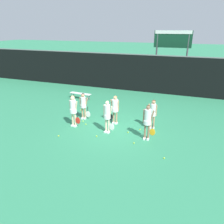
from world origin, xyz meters
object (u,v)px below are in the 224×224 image
object	(u,v)px
scoreboard	(172,45)
tennis_ball_2	(134,143)
player_1	(107,115)
player_4	(115,107)
bench_courtside	(80,94)
player_5	(153,112)
tennis_ball_3	(83,121)
tennis_ball_6	(97,136)
tennis_ball_5	(86,124)
tennis_ball_7	(164,158)
tennis_ball_0	(81,110)
tennis_ball_1	(128,132)
player_0	(73,108)
tennis_ball_4	(140,129)
player_2	(148,120)
player_3	(83,104)
tennis_ball_8	(59,136)

from	to	relation	value
scoreboard	tennis_ball_2	world-z (taller)	scoreboard
player_1	player_4	world-z (taller)	player_1
bench_courtside	player_4	xyz separation A→B (m)	(4.08, -3.44, 0.60)
player_5	tennis_ball_3	bearing A→B (deg)	-169.03
tennis_ball_6	tennis_ball_5	bearing A→B (deg)	136.44
tennis_ball_3	tennis_ball_7	distance (m)	5.57
player_5	tennis_ball_7	world-z (taller)	player_5
player_5	tennis_ball_0	size ratio (longest dim) A/B	24.12
tennis_ball_7	player_1	bearing A→B (deg)	155.27
tennis_ball_1	player_0	bearing A→B (deg)	-175.20
player_4	tennis_ball_0	bearing A→B (deg)	168.26
player_5	tennis_ball_6	world-z (taller)	player_5
player_0	tennis_ball_7	bearing A→B (deg)	-8.29
tennis_ball_3	player_0	bearing A→B (deg)	-102.89
player_4	tennis_ball_4	size ratio (longest dim) A/B	24.29
tennis_ball_0	tennis_ball_6	world-z (taller)	same
tennis_ball_3	tennis_ball_6	distance (m)	2.13
player_4	tennis_ball_7	world-z (taller)	player_4
player_0	player_5	world-z (taller)	player_0
player_2	tennis_ball_1	bearing A→B (deg)	158.16
player_3	tennis_ball_6	xyz separation A→B (m)	(1.70, -1.91, -0.91)
tennis_ball_1	tennis_ball_8	xyz separation A→B (m)	(-3.24, -1.65, 0.00)
scoreboard	player_4	bearing A→B (deg)	-103.52
scoreboard	tennis_ball_7	distance (m)	11.79
player_4	tennis_ball_6	distance (m)	2.15
player_2	tennis_ball_4	xyz separation A→B (m)	(-0.55, 0.92, -1.04)
tennis_ball_0	player_0	bearing A→B (deg)	-70.01
player_5	tennis_ball_3	distance (m)	4.15
player_2	tennis_ball_3	bearing A→B (deg)	164.95
tennis_ball_2	player_1	bearing A→B (deg)	158.06
player_3	player_5	xyz separation A→B (m)	(4.16, 0.08, 0.02)
tennis_ball_2	player_2	bearing A→B (deg)	54.17
player_2	tennis_ball_2	size ratio (longest dim) A/B	27.25
player_1	tennis_ball_3	xyz separation A→B (m)	(-1.89, 0.82, -1.01)
tennis_ball_3	player_4	bearing A→B (deg)	12.80
player_0	tennis_ball_7	size ratio (longest dim) A/B	26.56
scoreboard	tennis_ball_3	world-z (taller)	scoreboard
player_4	tennis_ball_6	bearing A→B (deg)	-89.15
scoreboard	bench_courtside	xyz separation A→B (m)	(-6.10, -4.95, -3.44)
player_5	tennis_ball_4	distance (m)	1.17
tennis_ball_3	tennis_ball_4	bearing A→B (deg)	1.42
bench_courtside	tennis_ball_6	bearing A→B (deg)	-51.11
scoreboard	player_2	xyz separation A→B (m)	(0.12, -9.64, -2.77)
player_5	tennis_ball_8	xyz separation A→B (m)	(-4.32, -2.64, -0.94)
player_5	tennis_ball_4	size ratio (longest dim) A/B	23.95
player_1	tennis_ball_2	distance (m)	2.03
player_0	tennis_ball_0	distance (m)	2.70
player_4	tennis_ball_6	size ratio (longest dim) A/B	24.71
tennis_ball_2	tennis_ball_5	distance (m)	3.39
tennis_ball_1	bench_courtside	bearing A→B (deg)	139.88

